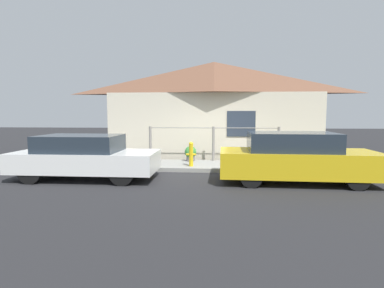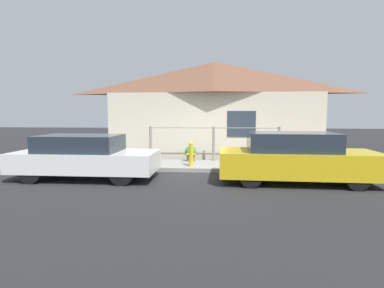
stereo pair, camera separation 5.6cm
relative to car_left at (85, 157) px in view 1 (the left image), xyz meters
The scene contains 8 objects.
ground_plane 3.95m from the car_left, 17.65° to the left, with size 60.00×60.00×0.00m, color #262628.
sidewalk 4.30m from the car_left, 29.45° to the left, with size 24.00×1.83×0.14m.
house 6.34m from the car_left, 50.24° to the left, with size 8.96×2.23×4.07m.
fence 4.69m from the car_left, 37.63° to the left, with size 4.90×0.10×1.29m.
car_left is the anchor object (origin of this frame).
car_right 5.99m from the car_left, ahead, with size 4.25×1.77×1.39m.
fire_hydrant 3.37m from the car_left, 28.02° to the left, with size 0.33×0.15×0.83m.
potted_plant_near_hydrant 3.93m from the car_left, 43.15° to the left, with size 0.44×0.44×0.56m.
Camera 1 is at (0.07, -9.52, 1.90)m, focal length 28.00 mm.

